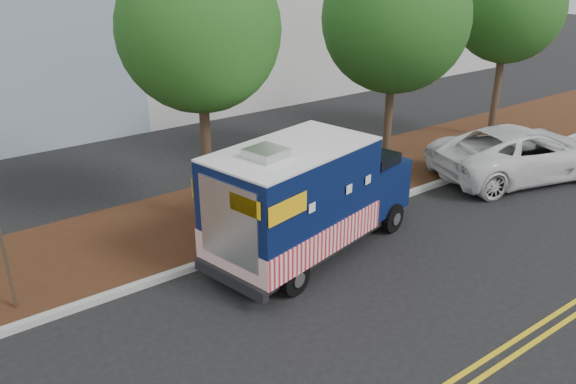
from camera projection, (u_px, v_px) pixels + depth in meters
ground at (285, 274)px, 12.67m from camera, size 120.00×120.00×0.00m
curb at (252, 247)px, 13.68m from camera, size 120.00×0.18×0.15m
mulch_strip at (210, 217)px, 15.24m from camera, size 120.00×4.00×0.15m
tree_b at (199, 31)px, 13.09m from camera, size 3.88×3.88×6.96m
tree_c at (395, 19)px, 16.84m from camera, size 4.48×4.48×7.09m
tree_d at (509, 8)px, 19.83m from camera, size 3.85×3.85×6.79m
sign_post at (6, 261)px, 10.84m from camera, size 0.06×0.06×2.40m
food_truck at (306, 201)px, 13.05m from camera, size 5.99×3.23×3.00m
white_car at (521, 153)px, 17.82m from camera, size 6.43×4.18×1.65m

